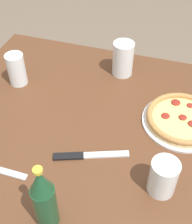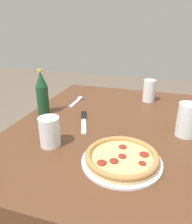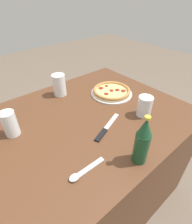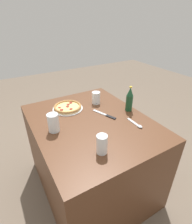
{
  "view_description": "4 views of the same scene",
  "coord_description": "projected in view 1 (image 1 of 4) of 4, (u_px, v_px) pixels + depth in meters",
  "views": [
    {
      "loc": [
        -0.22,
        0.71,
        1.54
      ],
      "look_at": [
        -0.01,
        0.04,
        0.85
      ],
      "focal_mm": 50.0,
      "sensor_mm": 36.0,
      "label": 1
    },
    {
      "loc": [
        -0.89,
        -0.18,
        1.21
      ],
      "look_at": [
        -0.02,
        0.09,
        0.82
      ],
      "focal_mm": 35.0,
      "sensor_mm": 36.0,
      "label": 2
    },
    {
      "loc": [
        0.46,
        0.62,
        1.35
      ],
      "look_at": [
        -0.02,
        0.05,
        0.8
      ],
      "focal_mm": 28.0,
      "sensor_mm": 36.0,
      "label": 3
    },
    {
      "loc": [
        1.06,
        -0.57,
        1.52
      ],
      "look_at": [
        0.04,
        0.03,
        0.85
      ],
      "focal_mm": 28.0,
      "sensor_mm": 36.0,
      "label": 4
    }
  ],
  "objects": [
    {
      "name": "ground_plane",
      "position": [
        97.0,
        224.0,
        1.61
      ],
      "size": [
        8.0,
        8.0,
        0.0
      ],
      "primitive_type": "plane",
      "color": "#6B5B4C"
    },
    {
      "name": "table",
      "position": [
        97.0,
        183.0,
        1.34
      ],
      "size": [
        1.12,
        0.9,
        0.76
      ],
      "color": "#56331E",
      "rests_on": "ground_plane"
    },
    {
      "name": "pizza_pepperoni",
      "position": [
        182.0,
        119.0,
        1.07
      ],
      "size": [
        0.27,
        0.27,
        0.04
      ],
      "color": "silver",
      "rests_on": "table"
    },
    {
      "name": "glass_lemonade",
      "position": [
        123.0,
        60.0,
        1.24
      ],
      "size": [
        0.08,
        0.08,
        0.14
      ],
      "color": "white",
      "rests_on": "table"
    },
    {
      "name": "glass_cola",
      "position": [
        163.0,
        178.0,
        0.85
      ],
      "size": [
        0.08,
        0.08,
        0.12
      ],
      "color": "white",
      "rests_on": "table"
    },
    {
      "name": "glass_red_wine",
      "position": [
        17.0,
        71.0,
        1.2
      ],
      "size": [
        0.07,
        0.07,
        0.13
      ],
      "color": "white",
      "rests_on": "table"
    },
    {
      "name": "beer_bottle",
      "position": [
        44.0,
        198.0,
        0.75
      ],
      "size": [
        0.06,
        0.06,
        0.23
      ],
      "color": "#194728",
      "rests_on": "table"
    },
    {
      "name": "knife",
      "position": [
        87.0,
        155.0,
        0.97
      ],
      "size": [
        0.23,
        0.11,
        0.01
      ],
      "color": "black",
      "rests_on": "table"
    }
  ]
}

